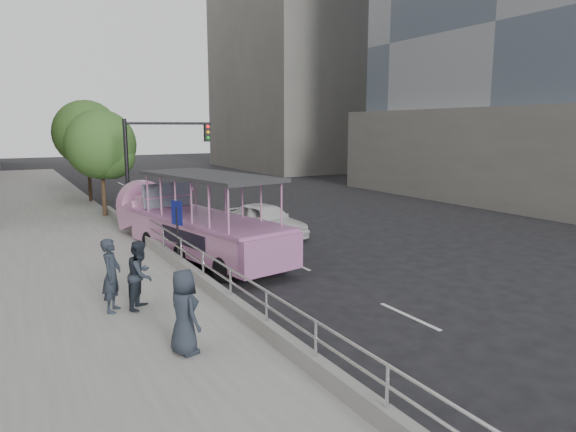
% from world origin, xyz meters
% --- Properties ---
extents(ground, '(160.00, 160.00, 0.00)m').
position_xyz_m(ground, '(0.00, 0.00, 0.00)').
color(ground, black).
extents(sidewalk, '(5.50, 80.00, 0.30)m').
position_xyz_m(sidewalk, '(-5.75, 10.00, 0.15)').
color(sidewalk, gray).
rests_on(sidewalk, ground).
extents(kerb_wall, '(0.24, 30.00, 0.36)m').
position_xyz_m(kerb_wall, '(-3.12, 2.00, 0.48)').
color(kerb_wall, gray).
rests_on(kerb_wall, sidewalk).
extents(guardrail, '(0.07, 22.00, 0.71)m').
position_xyz_m(guardrail, '(-3.12, 2.00, 1.14)').
color(guardrail, silver).
rests_on(guardrail, kerb_wall).
extents(duck_boat, '(4.09, 9.86, 3.19)m').
position_xyz_m(duck_boat, '(-1.78, 6.90, 1.18)').
color(duck_boat, black).
rests_on(duck_boat, ground).
extents(car, '(2.62, 4.69, 1.51)m').
position_xyz_m(car, '(2.18, 8.58, 0.75)').
color(car, silver).
rests_on(car, ground).
extents(pedestrian_near, '(0.71, 0.80, 1.85)m').
position_xyz_m(pedestrian_near, '(-5.74, 1.31, 1.23)').
color(pedestrian_near, '#222933').
rests_on(pedestrian_near, sidewalk).
extents(pedestrian_mid, '(1.03, 1.07, 1.74)m').
position_xyz_m(pedestrian_mid, '(-5.06, 1.20, 1.17)').
color(pedestrian_mid, '#222933').
rests_on(pedestrian_mid, sidewalk).
extents(pedestrian_far, '(0.71, 0.95, 1.75)m').
position_xyz_m(pedestrian_far, '(-4.94, -1.91, 1.18)').
color(pedestrian_far, '#222933').
rests_on(pedestrian_far, sidewalk).
extents(parking_sign, '(0.21, 0.53, 2.46)m').
position_xyz_m(parking_sign, '(-3.00, 4.74, 1.57)').
color(parking_sign, black).
rests_on(parking_sign, ground).
extents(traffic_signal, '(4.20, 0.32, 5.20)m').
position_xyz_m(traffic_signal, '(-1.70, 12.50, 3.50)').
color(traffic_signal, black).
rests_on(traffic_signal, ground).
extents(street_tree_near, '(3.52, 3.52, 5.72)m').
position_xyz_m(street_tree_near, '(-3.30, 15.93, 3.82)').
color(street_tree_near, '#322217').
rests_on(street_tree_near, ground).
extents(street_tree_far, '(3.97, 3.97, 6.45)m').
position_xyz_m(street_tree_far, '(-3.10, 21.93, 4.31)').
color(street_tree_far, '#322217').
rests_on(street_tree_far, ground).
extents(midrise_stone_a, '(20.00, 20.00, 32.00)m').
position_xyz_m(midrise_stone_a, '(26.00, 42.00, 16.00)').
color(midrise_stone_a, gray).
rests_on(midrise_stone_a, ground).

